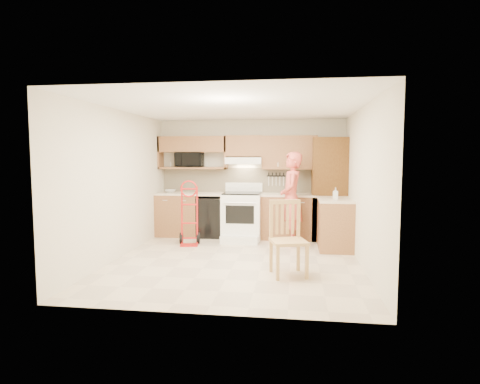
% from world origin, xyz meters
% --- Properties ---
extents(floor, '(4.00, 4.50, 0.02)m').
position_xyz_m(floor, '(0.00, 0.00, -0.01)').
color(floor, beige).
rests_on(floor, ground).
extents(ceiling, '(4.00, 4.50, 0.02)m').
position_xyz_m(ceiling, '(0.00, 0.00, 2.51)').
color(ceiling, white).
rests_on(ceiling, ground).
extents(wall_back, '(4.00, 0.02, 2.50)m').
position_xyz_m(wall_back, '(0.00, 2.26, 1.25)').
color(wall_back, beige).
rests_on(wall_back, ground).
extents(wall_front, '(4.00, 0.02, 2.50)m').
position_xyz_m(wall_front, '(0.00, -2.26, 1.25)').
color(wall_front, beige).
rests_on(wall_front, ground).
extents(wall_left, '(0.02, 4.50, 2.50)m').
position_xyz_m(wall_left, '(-2.01, 0.00, 1.25)').
color(wall_left, beige).
rests_on(wall_left, ground).
extents(wall_right, '(0.02, 4.50, 2.50)m').
position_xyz_m(wall_right, '(2.01, 0.00, 1.25)').
color(wall_right, beige).
rests_on(wall_right, ground).
extents(backsplash, '(3.92, 0.03, 0.55)m').
position_xyz_m(backsplash, '(0.00, 2.23, 1.20)').
color(backsplash, beige).
rests_on(backsplash, wall_back).
extents(lower_cab_left, '(0.90, 0.60, 0.90)m').
position_xyz_m(lower_cab_left, '(-1.55, 1.95, 0.45)').
color(lower_cab_left, '#98633B').
rests_on(lower_cab_left, ground).
extents(dishwasher, '(0.60, 0.60, 0.85)m').
position_xyz_m(dishwasher, '(-0.80, 1.95, 0.42)').
color(dishwasher, black).
rests_on(dishwasher, ground).
extents(lower_cab_right, '(1.14, 0.60, 0.90)m').
position_xyz_m(lower_cab_right, '(0.83, 1.95, 0.45)').
color(lower_cab_right, '#98633B').
rests_on(lower_cab_right, ground).
extents(countertop_left, '(1.50, 0.63, 0.04)m').
position_xyz_m(countertop_left, '(-1.25, 1.95, 0.92)').
color(countertop_left, beige).
rests_on(countertop_left, lower_cab_left).
extents(countertop_right, '(1.14, 0.63, 0.04)m').
position_xyz_m(countertop_right, '(0.83, 1.95, 0.92)').
color(countertop_right, beige).
rests_on(countertop_right, lower_cab_right).
extents(cab_return_right, '(0.60, 1.00, 0.90)m').
position_xyz_m(cab_return_right, '(1.70, 1.15, 0.45)').
color(cab_return_right, '#98633B').
rests_on(cab_return_right, ground).
extents(countertop_return, '(0.63, 1.00, 0.04)m').
position_xyz_m(countertop_return, '(1.70, 1.15, 0.92)').
color(countertop_return, beige).
rests_on(countertop_return, cab_return_right).
extents(pantry_tall, '(0.70, 0.60, 2.10)m').
position_xyz_m(pantry_tall, '(1.65, 1.95, 1.05)').
color(pantry_tall, brown).
rests_on(pantry_tall, ground).
extents(upper_cab_left, '(1.50, 0.33, 0.34)m').
position_xyz_m(upper_cab_left, '(-1.25, 2.08, 1.98)').
color(upper_cab_left, '#98633B').
rests_on(upper_cab_left, wall_back).
extents(upper_shelf_mw, '(1.50, 0.33, 0.04)m').
position_xyz_m(upper_shelf_mw, '(-1.25, 2.08, 1.47)').
color(upper_shelf_mw, '#98633B').
rests_on(upper_shelf_mw, wall_back).
extents(upper_cab_center, '(0.76, 0.33, 0.44)m').
position_xyz_m(upper_cab_center, '(-0.12, 2.08, 1.94)').
color(upper_cab_center, '#98633B').
rests_on(upper_cab_center, wall_back).
extents(upper_cab_right, '(1.14, 0.33, 0.70)m').
position_xyz_m(upper_cab_right, '(0.83, 2.08, 1.80)').
color(upper_cab_right, '#98633B').
rests_on(upper_cab_right, wall_back).
extents(range_hood, '(0.76, 0.46, 0.14)m').
position_xyz_m(range_hood, '(-0.12, 2.02, 1.63)').
color(range_hood, white).
rests_on(range_hood, wall_back).
extents(knife_strip, '(0.40, 0.05, 0.29)m').
position_xyz_m(knife_strip, '(0.55, 2.21, 1.24)').
color(knife_strip, black).
rests_on(knife_strip, backsplash).
extents(microwave, '(0.59, 0.40, 0.32)m').
position_xyz_m(microwave, '(-1.32, 2.08, 1.65)').
color(microwave, black).
rests_on(microwave, upper_shelf_mw).
extents(range, '(0.79, 1.04, 1.16)m').
position_xyz_m(range, '(-0.12, 1.65, 0.58)').
color(range, white).
rests_on(range, ground).
extents(person, '(0.46, 0.68, 1.81)m').
position_xyz_m(person, '(0.89, 1.35, 0.90)').
color(person, '#D65246').
rests_on(person, ground).
extents(hand_truck, '(0.51, 0.48, 1.13)m').
position_xyz_m(hand_truck, '(-1.08, 1.08, 0.57)').
color(hand_truck, red).
rests_on(hand_truck, ground).
extents(dining_chair, '(0.61, 0.64, 1.08)m').
position_xyz_m(dining_chair, '(0.87, -0.68, 0.54)').
color(dining_chair, tan).
rests_on(dining_chair, ground).
extents(soap_bottle, '(0.10, 0.10, 0.21)m').
position_xyz_m(soap_bottle, '(1.70, 1.15, 1.04)').
color(soap_bottle, white).
rests_on(soap_bottle, countertop_return).
extents(bowl, '(0.27, 0.27, 0.06)m').
position_xyz_m(bowl, '(-1.73, 1.95, 0.97)').
color(bowl, white).
rests_on(bowl, countertop_left).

